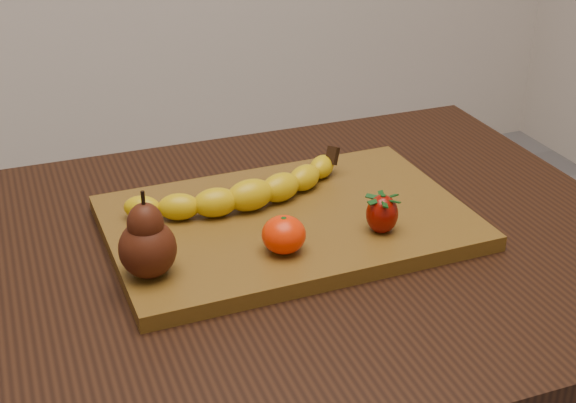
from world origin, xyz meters
name	(u,v)px	position (x,y,z in m)	size (l,w,h in m)	color
table	(253,314)	(0.00, 0.00, 0.66)	(1.00, 0.70, 0.76)	black
cutting_board	(288,222)	(0.06, 0.03, 0.77)	(0.45, 0.30, 0.02)	brown
banana	(250,195)	(0.02, 0.06, 0.80)	(0.26, 0.07, 0.04)	#DCB90A
pear	(146,234)	(-0.13, -0.05, 0.83)	(0.06, 0.06, 0.10)	#43190A
mandarin	(284,235)	(0.02, -0.05, 0.80)	(0.05, 0.05, 0.04)	#F72D02
strawberry	(382,213)	(0.15, -0.05, 0.80)	(0.04, 0.04, 0.05)	#7E0B03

